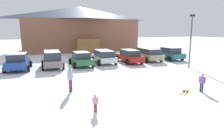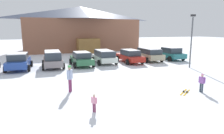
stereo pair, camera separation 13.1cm
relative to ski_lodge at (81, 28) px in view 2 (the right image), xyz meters
The scene contains 14 objects.
ground 31.27m from the ski_lodge, 94.60° to the right, with size 160.00×160.00×0.00m, color silver.
ski_lodge is the anchor object (origin of this frame).
parked_blue_hatchback 19.49m from the ski_lodge, 120.26° to the right, with size 2.46×4.38×1.64m.
parked_grey_wagon 18.16m from the ski_lodge, 111.35° to the right, with size 2.23×4.36×1.72m.
parked_green_coupe 17.37m from the ski_lodge, 101.95° to the right, with size 2.15×4.26×1.53m.
parked_white_suv 16.44m from the ski_lodge, 92.66° to the right, with size 2.27×4.22×1.54m.
parked_red_sedan 17.02m from the ski_lodge, 82.23° to the right, with size 2.07×4.75×1.54m.
parked_beige_suv 17.19m from the ski_lodge, 72.21° to the right, with size 2.47×4.87×1.58m.
parked_teal_hatchback 18.54m from the ski_lodge, 63.07° to the right, with size 2.27×4.30×1.61m.
skier_child_in_purple_jacket 28.71m from the ski_lodge, 87.01° to the right, with size 0.24×0.42×1.16m.
skier_adult_in_blue_parka 26.38m from the ski_lodge, 103.60° to the right, with size 0.40×0.56×1.67m.
skier_child_in_pink_snowsuit 29.82m from the ski_lodge, 100.93° to the right, with size 0.24×0.26×0.89m.
pair_of_skis 28.46m from the ski_lodge, 88.96° to the right, with size 1.34×1.08×0.08m.
lamp_post 22.68m from the ski_lodge, 72.95° to the right, with size 0.44×0.24×5.32m.
Camera 2 is at (-5.51, -6.80, 3.86)m, focal length 32.00 mm.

